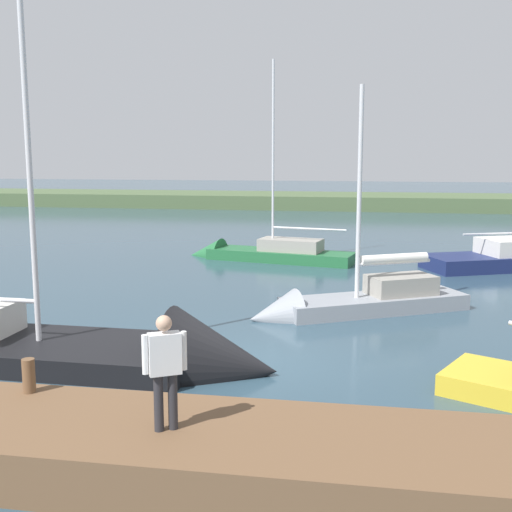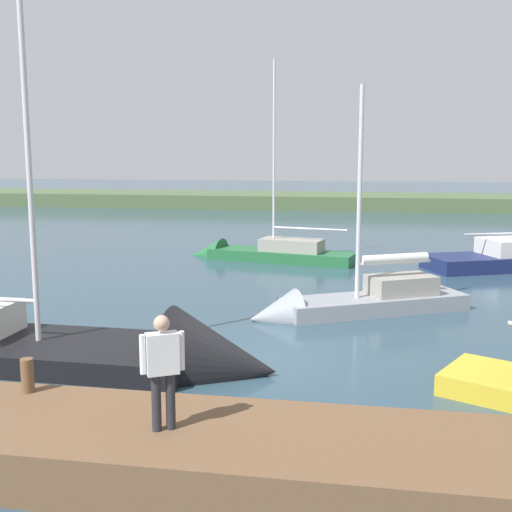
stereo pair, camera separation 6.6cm
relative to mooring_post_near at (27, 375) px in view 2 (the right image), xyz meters
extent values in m
plane|color=#2D4756|center=(-3.10, -4.58, -1.08)|extent=(200.00, 200.00, 0.00)
cube|color=#4C603D|center=(-3.10, -48.00, -1.08)|extent=(180.00, 8.00, 2.40)
cube|color=brown|center=(-3.10, 0.89, -0.69)|extent=(20.67, 2.56, 0.79)
cylinder|color=brown|center=(0.00, 0.00, 0.00)|extent=(0.22, 0.22, 0.59)
cylinder|color=silver|center=(-11.45, -18.34, 0.42)|extent=(3.76, 1.65, 0.08)
cube|color=#236638|center=(-1.85, -18.60, -1.08)|extent=(6.84, 3.09, 0.95)
cone|color=#236638|center=(1.82, -19.38, -1.08)|extent=(1.91, 2.05, 1.76)
cube|color=gray|center=(-2.32, -18.50, -0.33)|extent=(2.97, 1.88, 0.55)
cylinder|color=silver|center=(-1.48, -18.68, 3.58)|extent=(0.11, 0.11, 8.36)
cylinder|color=silver|center=(-3.14, -18.33, 0.44)|extent=(3.33, 0.79, 0.08)
cube|color=black|center=(2.61, -3.73, -0.97)|extent=(9.04, 2.82, 0.78)
cone|color=black|center=(-2.55, -3.64, -0.97)|extent=(2.44, 2.71, 2.66)
cylinder|color=silver|center=(1.86, -3.72, 4.13)|extent=(0.13, 0.13, 9.41)
cube|color=gray|center=(-5.91, -9.87, -1.01)|extent=(5.86, 4.13, 0.82)
cone|color=gray|center=(-3.00, -8.33, -1.01)|extent=(2.03, 2.10, 1.61)
cube|color=gray|center=(-6.71, -10.30, -0.31)|extent=(2.35, 2.01, 0.59)
cylinder|color=silver|center=(-5.37, -9.59, 2.55)|extent=(0.14, 0.14, 6.30)
cylinder|color=silver|center=(-6.48, -10.17, 0.41)|extent=(2.26, 1.27, 0.11)
cylinder|color=silver|center=(-6.48, -10.17, 0.53)|extent=(2.12, 1.31, 0.29)
cylinder|color=#28282D|center=(-2.65, 1.09, 0.14)|extent=(0.14, 0.14, 0.86)
cylinder|color=#28282D|center=(-2.84, 0.98, 0.14)|extent=(0.14, 0.14, 0.86)
cube|color=white|center=(-2.75, 1.03, 0.87)|extent=(0.51, 0.42, 0.61)
sphere|color=tan|center=(-2.75, 1.03, 1.32)|extent=(0.23, 0.23, 0.23)
cylinder|color=white|center=(-2.50, 1.17, 0.88)|extent=(0.09, 0.09, 0.58)
cylinder|color=white|center=(-2.99, 0.90, 0.88)|extent=(0.09, 0.09, 0.58)
camera|label=1|loc=(-5.52, 9.48, 3.71)|focal=44.55mm
camera|label=2|loc=(-5.59, 9.47, 3.71)|focal=44.55mm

